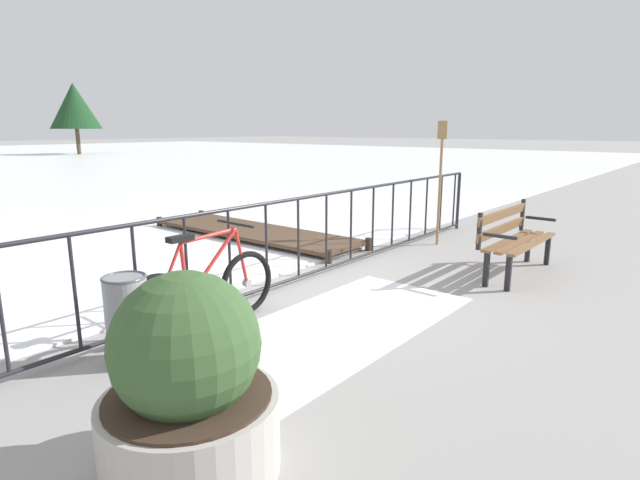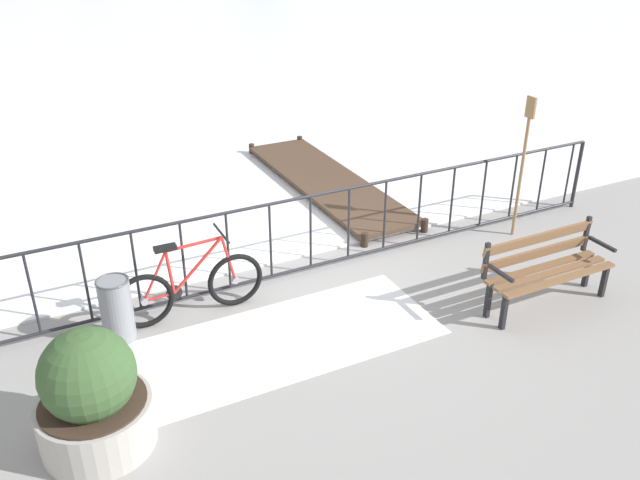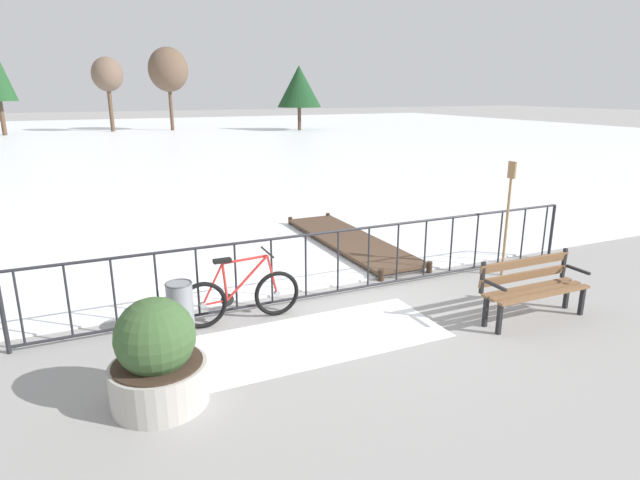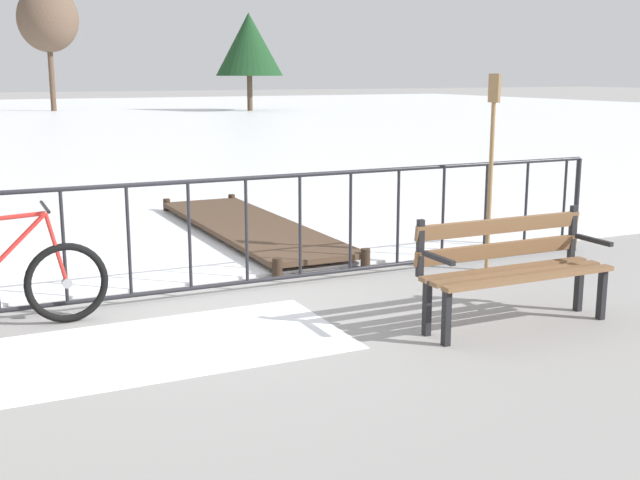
% 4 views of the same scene
% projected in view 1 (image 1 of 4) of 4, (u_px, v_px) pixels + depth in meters
% --- Properties ---
extents(ground_plane, '(160.00, 160.00, 0.00)m').
position_uv_depth(ground_plane, '(299.00, 283.00, 6.24)').
color(ground_plane, gray).
extents(snow_patch, '(3.37, 1.41, 0.01)m').
position_uv_depth(snow_patch, '(330.00, 329.00, 4.81)').
color(snow_patch, white).
rests_on(snow_patch, ground).
extents(railing_fence, '(9.06, 0.06, 1.07)m').
position_uv_depth(railing_fence, '(298.00, 239.00, 6.12)').
color(railing_fence, '#232328').
rests_on(railing_fence, ground).
extents(bicycle_near_railing, '(1.71, 0.52, 0.97)m').
position_uv_depth(bicycle_near_railing, '(204.00, 292.00, 4.74)').
color(bicycle_near_railing, black).
rests_on(bicycle_near_railing, ground).
extents(park_bench, '(1.60, 0.49, 0.89)m').
position_uv_depth(park_bench, '(513.00, 235.00, 6.54)').
color(park_bench, brown).
rests_on(park_bench, ground).
extents(planter_with_shrub, '(0.98, 0.98, 1.15)m').
position_uv_depth(planter_with_shrub, '(188.00, 386.00, 2.73)').
color(planter_with_shrub, '#ADA8A0').
rests_on(planter_with_shrub, ground).
extents(trash_bin, '(0.35, 0.35, 0.73)m').
position_uv_depth(trash_bin, '(127.00, 319.00, 4.06)').
color(trash_bin, gray).
rests_on(trash_bin, ground).
extents(oar_upright, '(0.04, 0.16, 1.98)m').
position_uv_depth(oar_upright, '(440.00, 175.00, 8.06)').
color(oar_upright, '#937047').
rests_on(oar_upright, ground).
extents(wooden_dock, '(1.10, 4.26, 0.20)m').
position_uv_depth(wooden_dock, '(253.00, 231.00, 8.79)').
color(wooden_dock, '#4C3828').
rests_on(wooden_dock, ground).
extents(tree_centre, '(3.43, 3.43, 4.94)m').
position_uv_depth(tree_centre, '(75.00, 106.00, 35.44)').
color(tree_centre, brown).
rests_on(tree_centre, ground).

